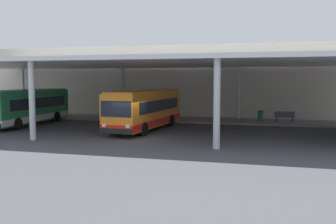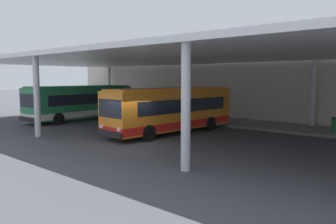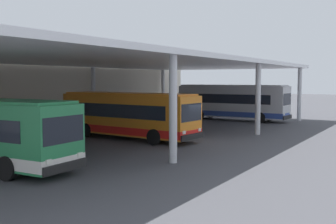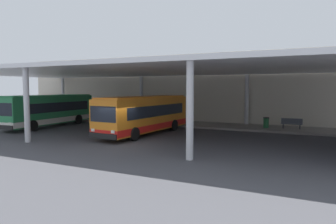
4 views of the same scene
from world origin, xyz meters
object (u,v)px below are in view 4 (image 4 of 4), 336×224
(bus_nearest_bay, at_px, (49,110))
(trash_bin, at_px, (266,122))
(bench_waiting, at_px, (292,123))
(bus_second_bay, at_px, (145,114))

(bus_nearest_bay, xyz_separation_m, trash_bin, (20.05, 6.78, -0.98))
(bus_nearest_bay, distance_m, trash_bin, 21.19)
(bench_waiting, relative_size, trash_bin, 1.84)
(bus_second_bay, height_order, bench_waiting, bus_second_bay)
(bench_waiting, bearing_deg, bus_second_bay, -146.39)
(bus_second_bay, xyz_separation_m, trash_bin, (8.90, 6.96, -0.98))
(bus_nearest_bay, height_order, trash_bin, bus_nearest_bay)
(bus_second_bay, distance_m, bench_waiting, 13.32)
(bench_waiting, bearing_deg, trash_bin, -169.58)
(bus_nearest_bay, bearing_deg, bench_waiting, 17.90)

